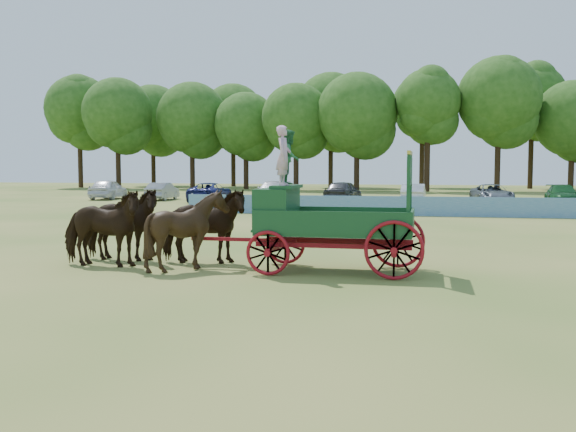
# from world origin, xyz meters

# --- Properties ---
(ground) EXTENTS (160.00, 160.00, 0.00)m
(ground) POSITION_xyz_m (0.00, 0.00, 0.00)
(ground) COLOR #A7944B
(ground) RESTS_ON ground
(horse_lead_left) EXTENTS (2.42, 1.11, 2.04)m
(horse_lead_left) POSITION_xyz_m (-8.84, -1.59, 1.02)
(horse_lead_left) COLOR black
(horse_lead_left) RESTS_ON ground
(horse_lead_right) EXTENTS (2.41, 1.10, 2.04)m
(horse_lead_right) POSITION_xyz_m (-8.84, -0.49, 1.02)
(horse_lead_right) COLOR black
(horse_lead_right) RESTS_ON ground
(horse_wheel_left) EXTENTS (1.98, 1.79, 2.04)m
(horse_wheel_left) POSITION_xyz_m (-6.44, -1.59, 1.02)
(horse_wheel_left) COLOR black
(horse_wheel_left) RESTS_ON ground
(horse_wheel_right) EXTENTS (2.55, 1.46, 2.04)m
(horse_wheel_right) POSITION_xyz_m (-6.44, -0.49, 1.02)
(horse_wheel_right) COLOR black
(horse_wheel_right) RESTS_ON ground
(farm_dray) EXTENTS (5.99, 2.00, 3.63)m
(farm_dray) POSITION_xyz_m (-3.45, -1.02, 1.56)
(farm_dray) COLOR maroon
(farm_dray) RESTS_ON ground
(sponsor_banner) EXTENTS (26.00, 0.08, 1.05)m
(sponsor_banner) POSITION_xyz_m (-1.00, 18.00, 0.53)
(sponsor_banner) COLOR #1D639D
(sponsor_banner) RESTS_ON ground
(parked_cars) EXTENTS (46.84, 6.96, 1.64)m
(parked_cars) POSITION_xyz_m (-4.33, 30.05, 0.75)
(parked_cars) COLOR silver
(parked_cars) RESTS_ON ground
(treeline) EXTENTS (89.56, 21.93, 15.00)m
(treeline) POSITION_xyz_m (-5.96, 59.61, 9.41)
(treeline) COLOR #382314
(treeline) RESTS_ON ground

